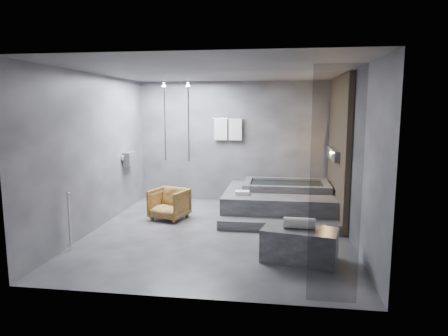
# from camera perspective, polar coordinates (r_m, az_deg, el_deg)

# --- Properties ---
(room) EXTENTS (5.00, 5.04, 2.82)m
(room) POSITION_cam_1_polar(r_m,az_deg,el_deg) (7.05, 2.69, 4.82)
(room) COLOR #303032
(room) RESTS_ON ground
(tub_deck) EXTENTS (2.20, 2.00, 0.50)m
(tub_deck) POSITION_cam_1_polar(r_m,az_deg,el_deg) (8.44, 7.83, -4.79)
(tub_deck) COLOR #353538
(tub_deck) RESTS_ON ground
(tub_step) EXTENTS (2.20, 0.36, 0.18)m
(tub_step) POSITION_cam_1_polar(r_m,az_deg,el_deg) (7.35, 7.76, -8.14)
(tub_step) COLOR #353538
(tub_step) RESTS_ON ground
(concrete_bench) EXTENTS (1.15, 0.79, 0.47)m
(concrete_bench) POSITION_cam_1_polar(r_m,az_deg,el_deg) (5.98, 10.74, -10.69)
(concrete_bench) COLOR #38383B
(concrete_bench) RESTS_ON ground
(driftwood_chair) EXTENTS (0.81, 0.82, 0.61)m
(driftwood_chair) POSITION_cam_1_polar(r_m,az_deg,el_deg) (8.04, -7.81, -5.09)
(driftwood_chair) COLOR #4F3413
(driftwood_chair) RESTS_ON ground
(rolled_towel) EXTENTS (0.46, 0.18, 0.16)m
(rolled_towel) POSITION_cam_1_polar(r_m,az_deg,el_deg) (5.89, 10.69, -7.74)
(rolled_towel) COLOR white
(rolled_towel) RESTS_ON concrete_bench
(deck_towel) EXTENTS (0.30, 0.23, 0.07)m
(deck_towel) POSITION_cam_1_polar(r_m,az_deg,el_deg) (7.88, 2.63, -3.56)
(deck_towel) COLOR white
(deck_towel) RESTS_ON tub_deck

